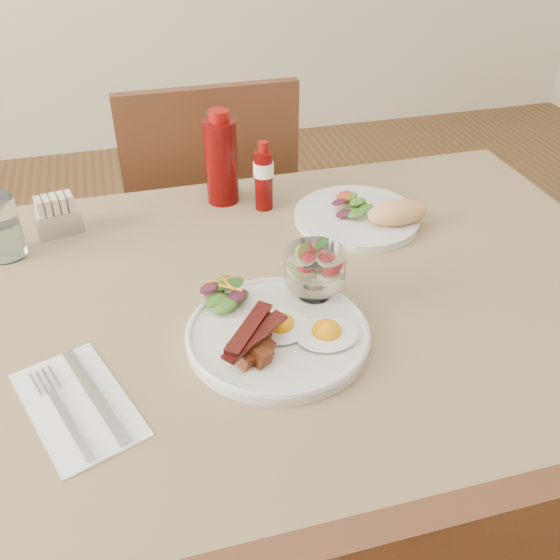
{
  "coord_description": "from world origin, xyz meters",
  "views": [
    {
      "loc": [
        -0.21,
        -0.81,
        1.37
      ],
      "look_at": [
        0.0,
        -0.05,
        0.82
      ],
      "focal_mm": 40.0,
      "sensor_mm": 36.0,
      "label": 1
    }
  ],
  "objects_px": {
    "water_glass": "(2,231)",
    "ketchup_bottle": "(221,160)",
    "fruit_cup": "(315,267)",
    "sugar_caddy": "(58,217)",
    "second_plate": "(366,215)",
    "hot_sauce_bottle": "(264,177)",
    "main_plate": "(278,335)",
    "table": "(271,336)",
    "chair_far": "(209,222)"
  },
  "relations": [
    {
      "from": "second_plate",
      "to": "sugar_caddy",
      "type": "xyz_separation_m",
      "value": [
        -0.58,
        0.12,
        0.02
      ]
    },
    {
      "from": "fruit_cup",
      "to": "second_plate",
      "type": "distance_m",
      "value": 0.29
    },
    {
      "from": "ketchup_bottle",
      "to": "hot_sauce_bottle",
      "type": "bearing_deg",
      "value": -35.7
    },
    {
      "from": "water_glass",
      "to": "fruit_cup",
      "type": "bearing_deg",
      "value": -29.97
    },
    {
      "from": "table",
      "to": "water_glass",
      "type": "bearing_deg",
      "value": 150.04
    },
    {
      "from": "hot_sauce_bottle",
      "to": "ketchup_bottle",
      "type": "bearing_deg",
      "value": 144.3
    },
    {
      "from": "fruit_cup",
      "to": "hot_sauce_bottle",
      "type": "xyz_separation_m",
      "value": [
        0.0,
        0.34,
        -0.0
      ]
    },
    {
      "from": "table",
      "to": "main_plate",
      "type": "relative_size",
      "value": 4.75
    },
    {
      "from": "table",
      "to": "chair_far",
      "type": "relative_size",
      "value": 1.43
    },
    {
      "from": "chair_far",
      "to": "hot_sauce_bottle",
      "type": "relative_size",
      "value": 6.44
    },
    {
      "from": "chair_far",
      "to": "second_plate",
      "type": "relative_size",
      "value": 3.69
    },
    {
      "from": "table",
      "to": "chair_far",
      "type": "distance_m",
      "value": 0.68
    },
    {
      "from": "second_plate",
      "to": "water_glass",
      "type": "height_order",
      "value": "water_glass"
    },
    {
      "from": "main_plate",
      "to": "sugar_caddy",
      "type": "xyz_separation_m",
      "value": [
        -0.32,
        0.42,
        0.03
      ]
    },
    {
      "from": "second_plate",
      "to": "hot_sauce_bottle",
      "type": "distance_m",
      "value": 0.22
    },
    {
      "from": "water_glass",
      "to": "ketchup_bottle",
      "type": "bearing_deg",
      "value": 13.88
    },
    {
      "from": "hot_sauce_bottle",
      "to": "second_plate",
      "type": "bearing_deg",
      "value": -31.82
    },
    {
      "from": "chair_far",
      "to": "ketchup_bottle",
      "type": "xyz_separation_m",
      "value": [
        -0.01,
        -0.31,
        0.32
      ]
    },
    {
      "from": "fruit_cup",
      "to": "second_plate",
      "type": "relative_size",
      "value": 0.39
    },
    {
      "from": "sugar_caddy",
      "to": "table",
      "type": "bearing_deg",
      "value": -54.37
    },
    {
      "from": "main_plate",
      "to": "water_glass",
      "type": "xyz_separation_m",
      "value": [
        -0.41,
        0.36,
        0.04
      ]
    },
    {
      "from": "ketchup_bottle",
      "to": "fruit_cup",
      "type": "bearing_deg",
      "value": -79.26
    },
    {
      "from": "hot_sauce_bottle",
      "to": "fruit_cup",
      "type": "bearing_deg",
      "value": -90.17
    },
    {
      "from": "fruit_cup",
      "to": "water_glass",
      "type": "height_order",
      "value": "water_glass"
    },
    {
      "from": "table",
      "to": "sugar_caddy",
      "type": "xyz_separation_m",
      "value": [
        -0.34,
        0.31,
        0.12
      ]
    },
    {
      "from": "fruit_cup",
      "to": "ketchup_bottle",
      "type": "xyz_separation_m",
      "value": [
        -0.07,
        0.39,
        0.02
      ]
    },
    {
      "from": "fruit_cup",
      "to": "table",
      "type": "bearing_deg",
      "value": 149.96
    },
    {
      "from": "main_plate",
      "to": "ketchup_bottle",
      "type": "height_order",
      "value": "ketchup_bottle"
    },
    {
      "from": "second_plate",
      "to": "ketchup_bottle",
      "type": "bearing_deg",
      "value": 147.01
    },
    {
      "from": "second_plate",
      "to": "water_glass",
      "type": "relative_size",
      "value": 2.18
    },
    {
      "from": "second_plate",
      "to": "ketchup_bottle",
      "type": "xyz_separation_m",
      "value": [
        -0.26,
        0.17,
        0.07
      ]
    },
    {
      "from": "water_glass",
      "to": "second_plate",
      "type": "bearing_deg",
      "value": -5.21
    },
    {
      "from": "chair_far",
      "to": "hot_sauce_bottle",
      "type": "height_order",
      "value": "chair_far"
    },
    {
      "from": "fruit_cup",
      "to": "water_glass",
      "type": "xyz_separation_m",
      "value": [
        -0.49,
        0.29,
        -0.02
      ]
    },
    {
      "from": "ketchup_bottle",
      "to": "sugar_caddy",
      "type": "height_order",
      "value": "ketchup_bottle"
    },
    {
      "from": "fruit_cup",
      "to": "second_plate",
      "type": "height_order",
      "value": "fruit_cup"
    },
    {
      "from": "fruit_cup",
      "to": "ketchup_bottle",
      "type": "height_order",
      "value": "ketchup_bottle"
    },
    {
      "from": "main_plate",
      "to": "ketchup_bottle",
      "type": "xyz_separation_m",
      "value": [
        0.01,
        0.46,
        0.08
      ]
    },
    {
      "from": "fruit_cup",
      "to": "chair_far",
      "type": "bearing_deg",
      "value": 95.21
    },
    {
      "from": "ketchup_bottle",
      "to": "main_plate",
      "type": "bearing_deg",
      "value": -90.9
    },
    {
      "from": "table",
      "to": "chair_far",
      "type": "xyz_separation_m",
      "value": [
        0.0,
        0.66,
        -0.14
      ]
    },
    {
      "from": "sugar_caddy",
      "to": "hot_sauce_bottle",
      "type": "bearing_deg",
      "value": -13.48
    },
    {
      "from": "main_plate",
      "to": "fruit_cup",
      "type": "distance_m",
      "value": 0.13
    },
    {
      "from": "table",
      "to": "water_glass",
      "type": "relative_size",
      "value": 11.5
    },
    {
      "from": "second_plate",
      "to": "sugar_caddy",
      "type": "height_order",
      "value": "sugar_caddy"
    },
    {
      "from": "fruit_cup",
      "to": "sugar_caddy",
      "type": "bearing_deg",
      "value": 139.5
    },
    {
      "from": "main_plate",
      "to": "water_glass",
      "type": "distance_m",
      "value": 0.55
    },
    {
      "from": "second_plate",
      "to": "hot_sauce_bottle",
      "type": "relative_size",
      "value": 1.75
    },
    {
      "from": "chair_far",
      "to": "water_glass",
      "type": "bearing_deg",
      "value": -136.04
    },
    {
      "from": "fruit_cup",
      "to": "water_glass",
      "type": "relative_size",
      "value": 0.85
    }
  ]
}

